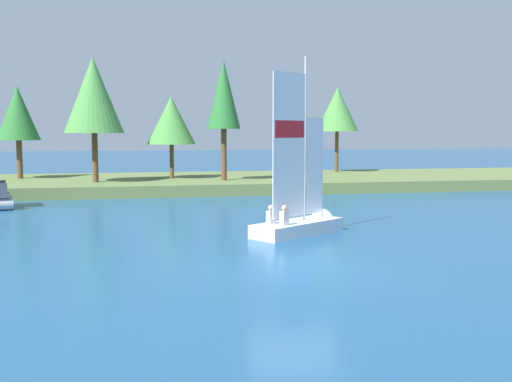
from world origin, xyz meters
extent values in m
plane|color=navy|center=(0.00, 0.00, 0.00)|extent=(200.00, 200.00, 0.00)
cube|color=#5B703D|center=(0.00, 23.63, 0.34)|extent=(80.00, 11.26, 0.68)
cylinder|color=brown|center=(-11.67, 25.01, 1.91)|extent=(0.35, 0.35, 2.47)
cone|color=#286B2D|center=(-11.67, 25.01, 4.87)|extent=(2.70, 2.70, 3.44)
cylinder|color=brown|center=(-6.69, 21.34, 2.14)|extent=(0.35, 0.35, 2.94)
cone|color=#47893D|center=(-6.69, 21.34, 5.85)|extent=(3.51, 3.51, 4.48)
cylinder|color=brown|center=(-2.04, 23.33, 1.78)|extent=(0.27, 0.27, 2.21)
cone|color=#47893D|center=(-2.04, 23.33, 4.41)|extent=(3.10, 3.10, 3.05)
cylinder|color=brown|center=(1.06, 21.15, 2.27)|extent=(0.35, 0.35, 3.19)
cone|color=#286B2D|center=(1.06, 21.15, 5.98)|extent=(2.07, 2.07, 4.23)
cylinder|color=brown|center=(10.45, 27.18, 2.19)|extent=(0.27, 0.27, 3.03)
cone|color=#47893D|center=(10.45, 27.18, 5.33)|extent=(3.16, 3.16, 3.25)
cube|color=silver|center=(1.52, 5.21, 0.24)|extent=(3.86, 3.20, 0.48)
cone|color=silver|center=(3.09, 6.28, 0.24)|extent=(1.43, 1.49, 1.15)
cylinder|color=#B7B7BC|center=(1.83, 5.42, 3.43)|extent=(0.08, 0.08, 5.90)
cube|color=white|center=(1.13, 4.94, 3.25)|extent=(1.42, 0.99, 5.04)
cube|color=red|center=(1.13, 4.94, 3.80)|extent=(1.28, 0.90, 0.60)
cube|color=white|center=(2.30, 5.74, 2.45)|extent=(0.79, 0.55, 3.54)
cylinder|color=#B7B7BC|center=(1.13, 4.94, 0.70)|extent=(1.44, 1.01, 0.06)
cube|color=silver|center=(0.82, 4.39, 0.73)|extent=(0.34, 0.32, 0.50)
sphere|color=tan|center=(0.82, 4.39, 1.09)|extent=(0.20, 0.20, 0.20)
cube|color=silver|center=(0.44, 4.81, 0.71)|extent=(0.34, 0.32, 0.46)
sphere|color=tan|center=(0.44, 4.81, 1.05)|extent=(0.20, 0.20, 0.20)
camera|label=1|loc=(-4.02, -15.32, 3.74)|focal=41.58mm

